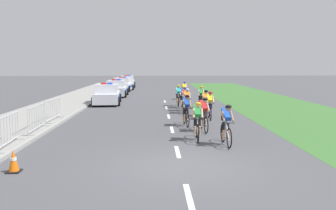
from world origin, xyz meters
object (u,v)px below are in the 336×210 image
at_px(cyclist_fourth, 186,110).
at_px(police_car_furthest, 127,82).
at_px(crowd_barrier_middle, 36,118).
at_px(crowd_barrier_rear, 53,110).
at_px(cyclist_fifth, 210,105).
at_px(cyclist_lead, 226,124).
at_px(cyclist_sixth, 205,103).
at_px(police_car_nearest, 107,95).
at_px(police_car_second, 116,89).
at_px(cyclist_eleventh, 178,95).
at_px(crowd_barrier_front, 7,131).
at_px(cyclist_second, 198,120).
at_px(cyclist_ninth, 185,99).
at_px(cyclist_tenth, 182,96).
at_px(cyclist_third, 204,114).
at_px(police_car_third, 123,85).
at_px(traffic_cone_near, 13,161).
at_px(cyclist_eighth, 201,97).
at_px(cyclist_seventh, 187,100).
at_px(cyclist_twelfth, 185,90).

distance_m(cyclist_fourth, police_car_furthest, 28.76).
relative_size(police_car_furthest, crowd_barrier_middle, 1.93).
bearing_deg(crowd_barrier_rear, cyclist_fifth, 5.62).
bearing_deg(cyclist_lead, crowd_barrier_rear, 146.07).
bearing_deg(cyclist_sixth, police_car_nearest, 135.08).
xyz_separation_m(police_car_nearest, police_car_second, (-0.00, 6.30, 0.00)).
distance_m(police_car_nearest, crowd_barrier_rear, 8.40).
relative_size(cyclist_sixth, police_car_nearest, 0.38).
distance_m(cyclist_sixth, police_car_second, 14.26).
height_order(cyclist_eleventh, crowd_barrier_front, cyclist_eleventh).
height_order(cyclist_lead, cyclist_eleventh, same).
relative_size(cyclist_second, crowd_barrier_front, 0.74).
height_order(cyclist_second, crowd_barrier_front, cyclist_second).
relative_size(cyclist_ninth, police_car_furthest, 0.38).
bearing_deg(cyclist_lead, cyclist_second, 137.39).
relative_size(cyclist_tenth, crowd_barrier_middle, 0.74).
xyz_separation_m(cyclist_third, police_car_furthest, (-5.73, 29.74, -0.11)).
height_order(cyclist_lead, cyclist_sixth, same).
height_order(cyclist_ninth, police_car_furthest, police_car_furthest).
relative_size(crowd_barrier_front, crowd_barrier_middle, 1.00).
distance_m(cyclist_fifth, cyclist_sixth, 1.04).
bearing_deg(police_car_second, cyclist_second, -74.50).
xyz_separation_m(police_car_third, traffic_cone_near, (-0.28, -29.12, -0.37)).
relative_size(cyclist_eighth, crowd_barrier_middle, 0.74).
relative_size(police_car_nearest, crowd_barrier_rear, 1.94).
distance_m(police_car_third, crowd_barrier_front, 26.52).
distance_m(cyclist_ninth, police_car_third, 17.64).
bearing_deg(cyclist_seventh, cyclist_tenth, 91.68).
relative_size(cyclist_fourth, cyclist_tenth, 1.00).
height_order(cyclist_eighth, police_car_furthest, police_car_furthest).
bearing_deg(cyclist_third, police_car_furthest, 100.90).
bearing_deg(cyclist_eighth, cyclist_eleventh, 136.35).
distance_m(cyclist_third, police_car_third, 24.18).
xyz_separation_m(cyclist_second, police_car_furthest, (-5.24, 31.52, -0.11)).
xyz_separation_m(cyclist_second, cyclist_sixth, (1.19, 6.20, 0.00)).
distance_m(cyclist_lead, police_car_furthest, 32.98).
relative_size(cyclist_lead, police_car_furthest, 0.38).
xyz_separation_m(cyclist_eleventh, police_car_second, (-5.22, 7.87, -0.11)).
bearing_deg(cyclist_third, police_car_nearest, 117.85).
height_order(police_car_third, traffic_cone_near, police_car_third).
bearing_deg(crowd_barrier_front, cyclist_tenth, 58.04).
relative_size(cyclist_fifth, cyclist_twelfth, 1.00).
distance_m(cyclist_seventh, police_car_nearest, 7.55).
bearing_deg(cyclist_sixth, cyclist_fifth, -84.67).
height_order(cyclist_ninth, crowd_barrier_middle, cyclist_ninth).
bearing_deg(police_car_nearest, cyclist_ninth, -36.80).
bearing_deg(cyclist_tenth, cyclist_ninth, -87.79).
relative_size(cyclist_eleventh, cyclist_twelfth, 1.00).
height_order(cyclist_fifth, police_car_second, police_car_second).
bearing_deg(police_car_second, cyclist_twelfth, -27.15).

